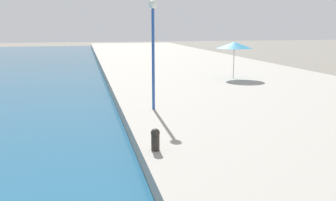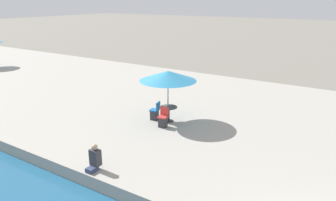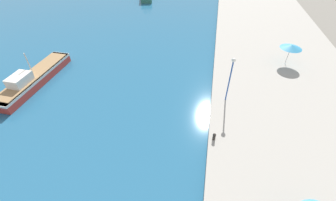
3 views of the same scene
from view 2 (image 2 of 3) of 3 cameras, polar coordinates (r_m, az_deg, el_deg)
name	(u,v)px [view 2 (image 2 of 3)]	position (r m, az deg, el deg)	size (l,w,h in m)	color
cafe_umbrella_pink	(168,76)	(15.28, 0.00, 4.32)	(2.69, 2.69, 2.44)	#B7B7B7
cafe_table	(169,111)	(15.60, 0.15, -1.82)	(0.80, 0.80, 0.74)	#333338
cafe_chair_left	(155,113)	(15.93, -2.28, -2.21)	(0.48, 0.50, 0.91)	#2D2D33
cafe_chair_right	(163,120)	(15.04, -0.87, -3.41)	(0.50, 0.48, 0.91)	#2D2D33
person_at_quay	(95,159)	(11.65, -12.68, -9.88)	(0.52, 0.36, 0.95)	#333D5B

